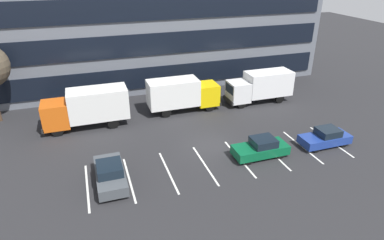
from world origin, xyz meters
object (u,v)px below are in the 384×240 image
Objects in this scene: box_truck_yellow at (182,93)px; sedan_charcoal at (110,174)px; box_truck_orange at (88,107)px; sedan_forest at (261,148)px; sedan_navy at (325,138)px; box_truck_white at (260,86)px.

box_truck_yellow is 1.59× the size of sedan_charcoal.
box_truck_orange is 15.44m from sedan_forest.
sedan_forest reaches higher than sedan_navy.
box_truck_orange is at bearing 95.27° from sedan_charcoal.
box_truck_yellow is 1.73× the size of sedan_navy.
box_truck_yellow is at bearing 4.34° from box_truck_orange.
sedan_forest is 1.04× the size of sedan_navy.
sedan_charcoal is 1.09× the size of sedan_navy.
sedan_charcoal is at bearing 179.25° from sedan_forest.
box_truck_orange is 1.83× the size of sedan_navy.
box_truck_white is 17.41m from box_truck_orange.
box_truck_orange reaches higher than sedan_charcoal.
box_truck_white is 9.97m from sedan_navy.
sedan_navy is at bearing -1.46° from sedan_forest.
box_truck_orange is 20.39m from sedan_navy.
box_truck_white is 1.56× the size of sedan_charcoal.
sedan_navy is at bearing -86.80° from box_truck_white.
box_truck_orange is 1.68× the size of sedan_charcoal.
sedan_charcoal is at bearing -84.73° from box_truck_orange.
box_truck_yellow is at bearing 50.93° from sedan_charcoal.
box_truck_white is at bearing -2.51° from box_truck_yellow.
box_truck_white reaches higher than sedan_navy.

